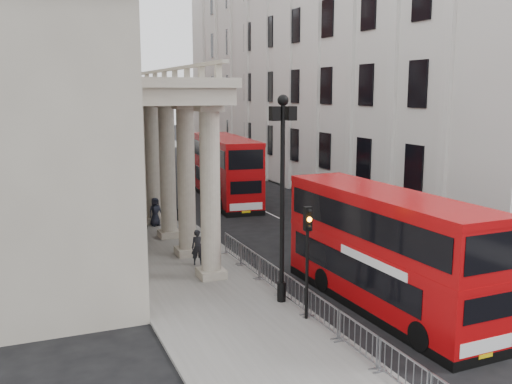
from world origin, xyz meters
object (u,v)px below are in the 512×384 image
bus_far (226,168)px  pedestrian_b (136,216)px  lamp_post_south (282,185)px  bus_near (384,248)px  pedestrian_c (155,212)px  lamp_post_north (133,132)px  monument_column (110,50)px  traffic_light (308,242)px  pedestrian_a (198,247)px  lamp_post_mid (178,148)px

bus_far → pedestrian_b: 11.14m
lamp_post_south → bus_near: lamp_post_south is taller
bus_near → pedestrian_b: size_ratio=6.16×
lamp_post_south → pedestrian_c: (-1.81, 15.13, -3.89)m
lamp_post_north → pedestrian_c: 17.41m
monument_column → pedestrian_c: (-8.41, -72.87, -14.96)m
monument_column → bus_near: (-3.03, -89.87, -13.52)m
monument_column → traffic_light: monument_column is taller
bus_near → bus_far: 23.60m
lamp_post_south → pedestrian_c: bearing=96.8°
bus_near → pedestrian_a: bus_near is taller
traffic_light → bus_near: 3.53m
monument_column → lamp_post_mid: size_ratio=6.51×
lamp_post_south → lamp_post_north: 32.00m
pedestrian_b → pedestrian_c: 1.46m
bus_near → pedestrian_c: (-5.38, 17.01, -1.43)m
lamp_post_mid → traffic_light: size_ratio=1.93×
monument_column → pedestrian_a: bearing=-95.8°
lamp_post_north → bus_far: size_ratio=0.69×
lamp_post_north → traffic_light: lamp_post_north is taller
lamp_post_mid → lamp_post_north: 16.00m
pedestrian_a → monument_column: bearing=94.3°
monument_column → bus_far: (-1.35, -66.33, -13.33)m
monument_column → lamp_post_north: monument_column is taller
monument_column → pedestrian_a: size_ratio=31.02×
pedestrian_a → pedestrian_b: size_ratio=0.98×
pedestrian_a → pedestrian_c: (-0.11, 9.01, 0.03)m
bus_far → pedestrian_b: (-8.40, -7.12, -1.64)m
lamp_post_south → pedestrian_c: size_ratio=4.59×
lamp_post_mid → pedestrian_b: bearing=-155.2°
pedestrian_a → traffic_light: bearing=-67.4°
monument_column → bus_near: size_ratio=4.94×
pedestrian_c → bus_near: bearing=-86.4°
lamp_post_south → pedestrian_a: 7.46m
lamp_post_south → bus_far: size_ratio=0.69×
lamp_post_south → monument_column: bearing=85.7°
lamp_post_south → lamp_post_mid: size_ratio=1.00×
pedestrian_a → pedestrian_c: 9.01m
lamp_post_north → pedestrian_b: (-3.15, -17.45, -3.90)m
traffic_light → pedestrian_b: 17.01m
bus_far → traffic_light: bearing=-96.6°
lamp_post_south → traffic_light: bearing=-87.2°
bus_near → pedestrian_a: 9.68m
lamp_post_south → lamp_post_mid: same height
lamp_post_north → pedestrian_a: bearing=-93.8°
lamp_post_north → bus_far: 11.81m
monument_column → lamp_post_south: bearing=-94.3°
bus_far → pedestrian_c: 9.76m
lamp_post_north → traffic_light: bearing=-89.8°
pedestrian_a → lamp_post_north: bearing=96.3°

